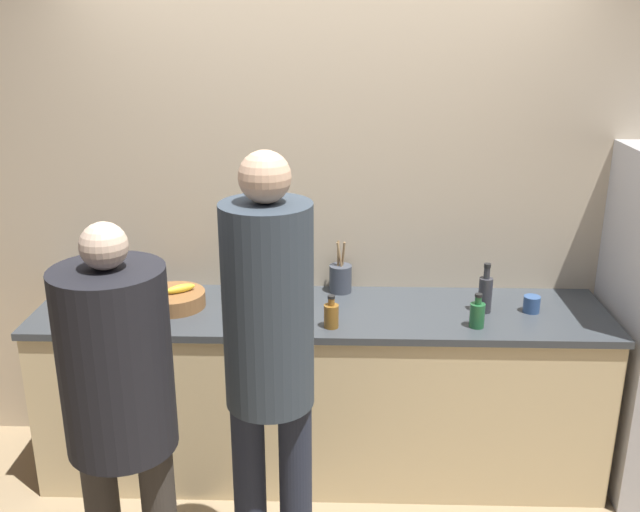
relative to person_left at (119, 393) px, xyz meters
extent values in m
plane|color=#9E8460|center=(0.69, 0.64, -1.00)|extent=(14.00, 14.00, 0.00)
cube|color=#C6B293|center=(0.69, 1.35, 0.30)|extent=(5.20, 0.06, 2.60)
cube|color=beige|center=(0.69, 1.02, -0.57)|extent=(2.78, 0.65, 0.86)
cube|color=#383D42|center=(0.69, 1.02, -0.12)|extent=(2.81, 0.68, 0.03)
cylinder|color=black|center=(0.00, 0.00, 0.13)|extent=(0.40, 0.40, 0.68)
sphere|color=beige|center=(0.00, 0.00, 0.55)|extent=(0.16, 0.16, 0.16)
cylinder|color=#232838|center=(0.43, 0.15, -0.55)|extent=(0.13, 0.13, 0.89)
cylinder|color=#232838|center=(0.62, 0.15, -0.55)|extent=(0.13, 0.13, 0.89)
cylinder|color=#333D47|center=(0.53, 0.15, 0.28)|extent=(0.33, 0.33, 0.77)
sphere|color=#DBAD89|center=(0.53, 0.15, 0.75)|extent=(0.18, 0.18, 0.18)
cylinder|color=brown|center=(-0.04, 1.02, -0.06)|extent=(0.31, 0.31, 0.08)
ellipsoid|color=yellow|center=(0.00, 1.02, 0.00)|extent=(0.15, 0.12, 0.04)
cylinder|color=#3D424C|center=(0.79, 1.24, -0.03)|extent=(0.12, 0.12, 0.14)
cylinder|color=#99754C|center=(0.77, 1.24, 0.07)|extent=(0.01, 0.05, 0.21)
cylinder|color=#99754C|center=(0.80, 1.25, 0.07)|extent=(0.03, 0.04, 0.21)
cylinder|color=#99754C|center=(0.79, 1.23, 0.07)|extent=(0.05, 0.01, 0.21)
cylinder|color=#236033|center=(1.42, 0.82, -0.04)|extent=(0.07, 0.07, 0.12)
cylinder|color=#236033|center=(1.42, 0.82, 0.03)|extent=(0.03, 0.03, 0.04)
cylinder|color=black|center=(1.42, 0.82, 0.06)|extent=(0.03, 0.03, 0.01)
cylinder|color=#333338|center=(1.49, 1.00, -0.01)|extent=(0.07, 0.07, 0.17)
cylinder|color=#333338|center=(1.49, 1.00, 0.10)|extent=(0.03, 0.03, 0.05)
cylinder|color=black|center=(1.49, 1.00, 0.14)|extent=(0.03, 0.03, 0.02)
cylinder|color=brown|center=(0.75, 0.80, -0.04)|extent=(0.07, 0.07, 0.11)
cylinder|color=brown|center=(0.75, 0.80, 0.03)|extent=(0.03, 0.03, 0.03)
cylinder|color=black|center=(0.75, 0.80, 0.05)|extent=(0.03, 0.03, 0.01)
cylinder|color=#335184|center=(1.72, 1.00, -0.06)|extent=(0.08, 0.08, 0.08)
cylinder|color=#3D3D42|center=(0.33, 1.12, -0.06)|extent=(0.12, 0.12, 0.09)
sphere|color=#2D6B33|center=(0.33, 1.12, 0.05)|extent=(0.15, 0.15, 0.15)
camera|label=1|loc=(0.79, -2.22, 1.29)|focal=40.00mm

